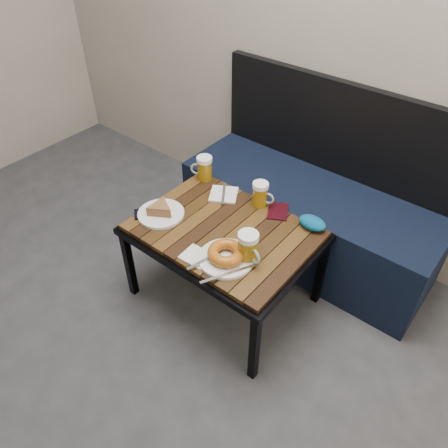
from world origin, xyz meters
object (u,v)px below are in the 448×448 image
Objects in this scene: beer_mug_left at (204,168)px; plate_pie at (161,211)px; beer_mug_centre at (261,194)px; beer_mug_right at (248,247)px; passport_burgundy at (278,211)px; bench at (310,213)px; plate_bagel at (226,255)px; cafe_table at (224,236)px; passport_navy at (146,213)px; knit_pouch at (312,223)px.

plate_pie is at bearing 69.61° from beer_mug_left.
beer_mug_centre is 0.88× the size of beer_mug_right.
beer_mug_centre is at bearing 154.52° from passport_burgundy.
beer_mug_centre is at bearing -110.10° from bench.
beer_mug_left is (-0.48, -0.33, 0.26)m from bench.
plate_bagel is (0.11, -0.41, -0.04)m from beer_mug_centre.
bench reaches higher than plate_bagel.
beer_mug_right is at bearing -84.74° from bench.
beer_mug_right is (0.54, -0.34, 0.01)m from beer_mug_left.
plate_bagel reaches higher than plate_pie.
plate_bagel is (0.13, -0.15, 0.07)m from cafe_table.
plate_pie reaches higher than cafe_table.
passport_navy is (-0.02, -0.40, -0.06)m from beer_mug_left.
bench is 11.27× the size of beer_mug_centre.
beer_mug_right is 0.37m from passport_burgundy.
bench reaches higher than cafe_table.
bench reaches higher than knit_pouch.
passport_burgundy is at bearing 154.26° from beer_mug_left.
bench is 6.28× the size of plate_pie.
cafe_table is 6.76× the size of beer_mug_centre.
beer_mug_right is 0.50m from plate_pie.
beer_mug_centre is 0.12m from passport_burgundy.
passport_navy is (-0.36, -0.15, 0.05)m from cafe_table.
knit_pouch is (0.11, 0.35, -0.04)m from beer_mug_right.
beer_mug_right reaches higher than beer_mug_left.
passport_navy is at bearing 179.74° from plate_bagel.
beer_mug_right reaches higher than plate_bagel.
beer_mug_left is 0.36m from beer_mug_centre.
passport_navy reaches higher than cafe_table.
bench reaches higher than passport_burgundy.
bench is 0.44m from beer_mug_centre.
plate_bagel reaches higher than passport_burgundy.
beer_mug_left is 0.92× the size of beer_mug_right.
knit_pouch is (0.18, 0.41, 0.00)m from plate_bagel.
passport_navy is at bearing -124.48° from bench.
cafe_table is 0.32m from plate_pie.
cafe_table is 0.39m from passport_navy.
plate_bagel is 2.30× the size of passport_burgundy.
beer_mug_left is at bearing 152.25° from passport_burgundy.
passport_navy is at bearing -148.45° from plate_pie.
plate_pie is (-0.30, -0.11, 0.07)m from cafe_table.
knit_pouch is at bearing -28.68° from passport_burgundy.
passport_burgundy is 0.19m from knit_pouch.
plate_bagel is 2.72× the size of passport_navy.
beer_mug_centre is at bearing 86.66° from passport_navy.
beer_mug_left reaches higher than cafe_table.
plate_pie is 0.74× the size of plate_bagel.
beer_mug_right is 0.47× the size of plate_bagel.
passport_burgundy is (0.42, 0.37, -0.02)m from plate_pie.
plate_bagel reaches higher than passport_navy.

